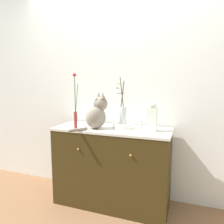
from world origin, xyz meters
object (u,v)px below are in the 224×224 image
at_px(vase_glass_clear, 123,113).
at_px(vase_slim_green, 75,112).
at_px(bowl_porcelain, 123,126).
at_px(candle_pillar, 141,126).
at_px(cat_sitting, 97,114).
at_px(sideboard, 112,166).
at_px(jar_lidded_porcelain, 152,117).

bearing_deg(vase_glass_clear, vase_slim_green, -158.69).
bearing_deg(vase_glass_clear, bowl_porcelain, 28.53).
xyz_separation_m(vase_slim_green, candle_pillar, (0.70, 0.12, -0.13)).
distance_m(cat_sitting, bowl_porcelain, 0.32).
relative_size(cat_sitting, bowl_porcelain, 1.93).
height_order(vase_slim_green, vase_glass_clear, vase_slim_green).
xyz_separation_m(sideboard, candle_pillar, (0.33, -0.03, 0.50)).
distance_m(bowl_porcelain, vase_glass_clear, 0.15).
height_order(sideboard, vase_slim_green, vase_slim_green).
bearing_deg(candle_pillar, bowl_porcelain, 161.43).
bearing_deg(candle_pillar, vase_slim_green, -170.52).
distance_m(jar_lidded_porcelain, candle_pillar, 0.15).
height_order(cat_sitting, vase_glass_clear, vase_glass_clear).
height_order(vase_slim_green, candle_pillar, vase_slim_green).
height_order(bowl_porcelain, vase_glass_clear, vase_glass_clear).
bearing_deg(bowl_porcelain, vase_slim_green, -158.64).
relative_size(sideboard, cat_sitting, 3.01).
distance_m(sideboard, vase_slim_green, 0.74).
relative_size(bowl_porcelain, jar_lidded_porcelain, 0.69).
xyz_separation_m(sideboard, cat_sitting, (-0.15, -0.07, 0.61)).
height_order(vase_slim_green, jar_lidded_porcelain, vase_slim_green).
relative_size(bowl_porcelain, vase_glass_clear, 0.44).
bearing_deg(jar_lidded_porcelain, bowl_porcelain, 173.68).
xyz_separation_m(cat_sitting, vase_glass_clear, (0.26, 0.10, 0.01)).
bearing_deg(bowl_porcelain, jar_lidded_porcelain, -6.32).
relative_size(vase_glass_clear, jar_lidded_porcelain, 1.55).
bearing_deg(sideboard, candle_pillar, -5.80).
distance_m(cat_sitting, jar_lidded_porcelain, 0.59).
bearing_deg(cat_sitting, jar_lidded_porcelain, 6.63).
bearing_deg(vase_slim_green, candle_pillar, 9.48).
height_order(sideboard, bowl_porcelain, bowl_porcelain).
bearing_deg(bowl_porcelain, sideboard, -161.18).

